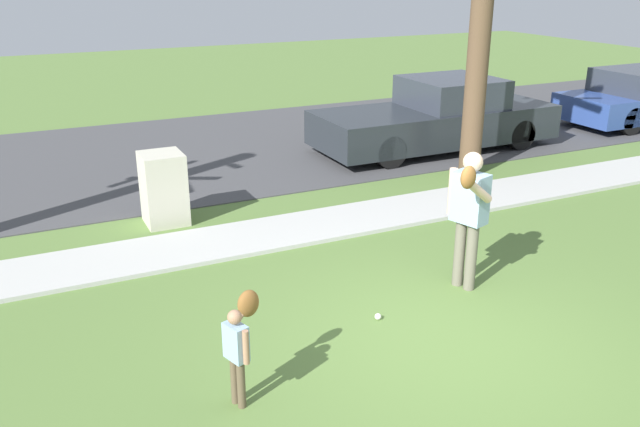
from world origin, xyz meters
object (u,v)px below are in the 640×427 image
object	(u,v)px
person_adult	(468,208)
parked_pickup_dark	(438,118)
utility_cabinet	(164,189)
baseball	(378,317)
person_child	(240,336)
street_tree_near	(482,7)

from	to	relation	value
person_adult	parked_pickup_dark	world-z (taller)	person_adult
person_adult	utility_cabinet	bearing A→B (deg)	-71.72
person_adult	utility_cabinet	size ratio (longest dim) A/B	1.56
baseball	utility_cabinet	xyz separation A→B (m)	(-1.43, 4.02, 0.51)
baseball	utility_cabinet	bearing A→B (deg)	109.62
person_child	baseball	bearing A→B (deg)	3.70
person_adult	parked_pickup_dark	size ratio (longest dim) A/B	0.33
person_adult	street_tree_near	world-z (taller)	street_tree_near
baseball	utility_cabinet	distance (m)	4.29
utility_cabinet	baseball	bearing A→B (deg)	-70.38
person_child	utility_cabinet	bearing A→B (deg)	67.14
street_tree_near	parked_pickup_dark	bearing A→B (deg)	74.21
street_tree_near	utility_cabinet	bearing A→B (deg)	-179.57
person_child	utility_cabinet	world-z (taller)	utility_cabinet
utility_cabinet	street_tree_near	xyz separation A→B (m)	(5.78, 0.04, 2.49)
parked_pickup_dark	street_tree_near	bearing A→B (deg)	74.21
baseball	street_tree_near	xyz separation A→B (m)	(4.35, 4.06, 3.00)
person_adult	baseball	xyz separation A→B (m)	(-1.33, -0.23, -1.02)
baseball	street_tree_near	size ratio (longest dim) A/B	0.01
utility_cabinet	parked_pickup_dark	size ratio (longest dim) A/B	0.21
utility_cabinet	street_tree_near	bearing A→B (deg)	0.43
person_adult	utility_cabinet	xyz separation A→B (m)	(-2.76, 3.78, -0.50)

